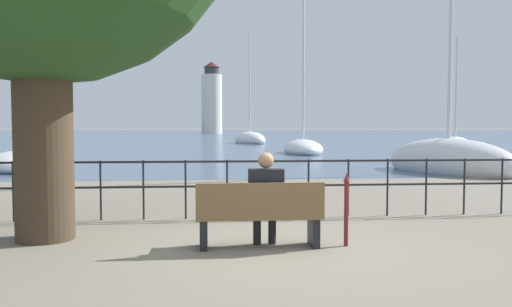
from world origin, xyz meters
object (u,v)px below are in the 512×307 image
seated_person_left (266,195)px  sailboat_1 (22,161)px  sailboat_2 (455,144)px  sailboat_3 (250,140)px  sailboat_0 (303,148)px  closed_umbrella (346,205)px  harbor_lighthouse (212,100)px  sailboat_4 (448,161)px  park_bench (260,216)px

seated_person_left → sailboat_1: bearing=121.0°
sailboat_2 → sailboat_3: bearing=170.5°
sailboat_0 → closed_umbrella: bearing=-95.8°
closed_umbrella → sailboat_3: size_ratio=0.09×
closed_umbrella → harbor_lighthouse: (-1.84, 122.35, 7.99)m
seated_person_left → sailboat_0: (4.93, 23.96, -0.38)m
sailboat_0 → sailboat_4: sailboat_0 is taller
sailboat_3 → harbor_lighthouse: bearing=80.5°
park_bench → sailboat_0: sailboat_0 is taller
sailboat_0 → sailboat_1: 16.68m
closed_umbrella → sailboat_1: size_ratio=0.08×
sailboat_3 → seated_person_left: bearing=-106.3°
closed_umbrella → sailboat_2: bearing=61.0°
sailboat_0 → seated_person_left: bearing=-98.4°
closed_umbrella → sailboat_3: sailboat_3 is taller
park_bench → seated_person_left: (0.09, 0.07, 0.28)m
sailboat_2 → harbor_lighthouse: harbor_lighthouse is taller
sailboat_2 → sailboat_4: size_ratio=0.78×
sailboat_2 → harbor_lighthouse: (-19.85, 89.83, 8.28)m
park_bench → sailboat_2: size_ratio=0.18×
sailboat_2 → closed_umbrella: bearing=-94.3°
sailboat_0 → sailboat_2: bearing=34.2°
park_bench → sailboat_4: 13.17m
park_bench → sailboat_1: sailboat_1 is taller
sailboat_4 → sailboat_1: bearing=147.8°
sailboat_1 → sailboat_0: bearing=17.8°
sailboat_3 → sailboat_4: sailboat_4 is taller
sailboat_3 → harbor_lighthouse: (-3.81, 78.92, 8.17)m
closed_umbrella → sailboat_2: 37.17m
park_bench → sailboat_3: size_ratio=0.15×
park_bench → sailboat_2: 37.77m
sailboat_1 → park_bench: bearing=-79.4°
sailboat_0 → park_bench: bearing=-98.6°
sailboat_4 → sailboat_2: bearing=41.8°
park_bench → harbor_lighthouse: harbor_lighthouse is taller
seated_person_left → sailboat_0: size_ratio=0.11×
seated_person_left → harbor_lighthouse: size_ratio=0.07×
sailboat_3 → closed_umbrella: bearing=-104.8°
sailboat_2 → sailboat_0: bearing=-124.4°
sailboat_1 → closed_umbrella: bearing=-75.9°
park_bench → sailboat_4: bearing=53.5°
seated_person_left → sailboat_1: size_ratio=0.11×
sailboat_2 → sailboat_3: size_ratio=0.80×
closed_umbrella → sailboat_4: bearing=57.9°
sailboat_0 → sailboat_2: size_ratio=1.28×
sailboat_2 → sailboat_3: (-16.03, 10.91, 0.10)m
closed_umbrella → sailboat_2: sailboat_2 is taller
park_bench → sailboat_0: bearing=78.2°
closed_umbrella → sailboat_2: (18.00, 32.52, -0.28)m
sailboat_3 → park_bench: bearing=-106.4°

